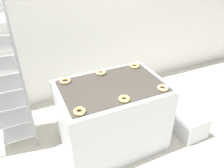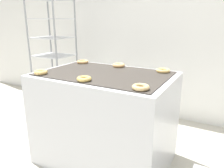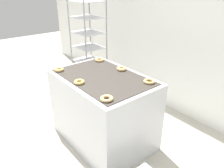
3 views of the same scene
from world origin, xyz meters
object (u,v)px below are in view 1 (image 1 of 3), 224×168
donut_near_left (80,111)px  baking_rack_cart (1,84)px  donut_near_center (124,99)px  donut_near_right (163,88)px  glaze_bin (191,125)px  donut_far_left (65,81)px  fryer_machine (112,116)px  donut_far_right (135,66)px  donut_far_center (101,72)px

donut_near_left → baking_rack_cart: bearing=127.4°
baking_rack_cart → donut_near_center: baking_rack_cart is taller
donut_near_center → donut_near_right: bearing=0.6°
glaze_bin → donut_far_left: donut_far_left is taller
baking_rack_cart → fryer_machine: bearing=-26.1°
donut_near_right → donut_far_left: bearing=147.4°
donut_near_center → donut_near_left: bearing=-179.8°
donut_near_center → donut_far_left: size_ratio=0.91×
donut_near_left → donut_far_right: 1.18m
fryer_machine → donut_far_left: size_ratio=9.56×
donut_far_left → donut_far_center: 0.48m
baking_rack_cart → donut_near_center: 1.52m
glaze_bin → donut_far_left: bearing=157.9°
fryer_machine → glaze_bin: bearing=-17.0°
donut_far_right → fryer_machine: bearing=-147.5°
glaze_bin → donut_far_center: 1.52m
donut_near_right → donut_far_right: donut_near_right is taller
fryer_machine → donut_near_left: size_ratio=10.37×
donut_far_left → donut_far_center: (0.48, 0.01, 0.00)m
baking_rack_cart → donut_far_center: size_ratio=14.08×
donut_near_center → donut_far_left: 0.80m
donut_near_right → donut_far_left: size_ratio=0.95×
donut_near_center → donut_far_right: bearing=52.3°
fryer_machine → donut_near_left: bearing=-147.0°
fryer_machine → donut_far_right: bearing=32.5°
baking_rack_cart → donut_near_right: (1.71, -0.92, 0.02)m
donut_far_right → glaze_bin: bearing=-46.4°
fryer_machine → baking_rack_cart: 1.43m
donut_near_right → donut_far_right: bearing=91.3°
baking_rack_cart → glaze_bin: 2.61m
fryer_machine → donut_near_right: size_ratio=10.06×
donut_near_left → donut_far_center: (0.49, 0.65, 0.00)m
glaze_bin → donut_near_center: size_ratio=3.02×
glaze_bin → donut_far_right: size_ratio=2.82×
donut_near_center → donut_near_right: (0.51, 0.01, -0.00)m
donut_far_center → donut_far_right: size_ratio=0.99×
donut_near_right → baking_rack_cart: bearing=151.9°
baking_rack_cart → donut_near_right: 1.94m
fryer_machine → donut_far_center: donut_far_center is taller
donut_far_left → donut_near_center: bearing=-53.0°
fryer_machine → donut_far_center: 0.59m
glaze_bin → donut_far_right: (-0.61, 0.65, 0.79)m
donut_far_center → donut_far_right: 0.50m
donut_far_left → donut_far_center: donut_far_center is taller
donut_near_center → donut_far_center: bearing=90.5°
baking_rack_cart → donut_near_left: 1.16m
donut_far_center → donut_near_left: bearing=-127.2°
fryer_machine → donut_near_center: 0.59m
donut_near_right → donut_far_right: 0.63m
baking_rack_cart → donut_far_center: bearing=-12.7°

